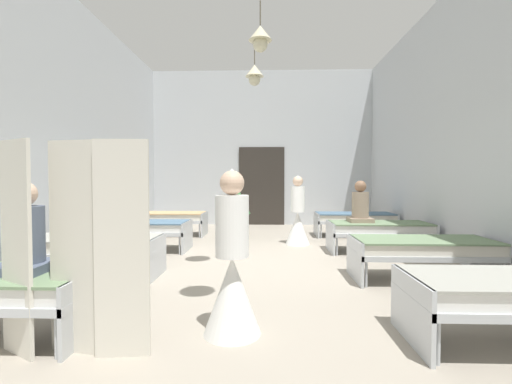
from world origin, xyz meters
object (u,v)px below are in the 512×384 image
Objects in this scene: nurse_near_aisle at (232,275)px; patient_seated_primary at (25,238)px; bed_left_row_1 at (92,246)px; bed_left_row_3 at (168,218)px; privacy_screen at (70,248)px; patient_seated_secondary at (360,207)px; bed_right_row_3 at (354,218)px; potted_plant at (238,205)px; bed_right_row_2 at (379,229)px; bed_left_row_2 at (140,228)px; bed_right_row_1 at (423,249)px; nurse_mid_aisle at (298,220)px.

patient_seated_primary is at bearing 90.33° from nurse_near_aisle.
bed_left_row_3 is (0.00, 3.80, 0.00)m from bed_left_row_1.
bed_left_row_1 is 2.42m from privacy_screen.
privacy_screen is (-3.35, -4.13, -0.02)m from patient_seated_secondary.
bed_right_row_3 is (4.65, 0.00, 0.00)m from bed_left_row_3.
potted_plant is at bearing 75.76° from patient_seated_primary.
nurse_near_aisle reaches higher than bed_right_row_2.
bed_left_row_1 is 1.90m from bed_left_row_2.
bed_right_row_1 is 3.03m from nurse_near_aisle.
bed_left_row_3 is (-4.65, 3.80, 0.00)m from bed_right_row_1.
bed_right_row_2 is at bearing 0.00° from bed_left_row_2.
bed_right_row_2 is 1.28× the size of nurse_near_aisle.
bed_right_row_1 is 1.12× the size of privacy_screen.
patient_seated_secondary is at bearing -100.65° from bed_right_row_3.
bed_right_row_1 is at bearing -79.77° from patient_seated_secondary.
bed_left_row_1 is 1.00× the size of bed_right_row_1.
patient_seated_secondary is (-0.35, 0.04, 0.43)m from bed_right_row_2.
bed_right_row_3 is at bearing 39.28° from bed_left_row_1.
privacy_screen is at bearing -121.69° from bed_right_row_3.
bed_right_row_2 is 1.67m from nurse_mid_aisle.
bed_right_row_1 is at bearing 23.38° from patient_seated_primary.
bed_right_row_3 is 2.38× the size of patient_seated_secondary.
nurse_mid_aisle is 5.32m from privacy_screen.
bed_left_row_3 is at bearing 157.76° from bed_right_row_2.
potted_plant is at bearing -179.15° from bed_right_row_3.
patient_seated_secondary reaches higher than bed_right_row_3.
bed_left_row_2 is 3.24m from nurse_mid_aisle.
nurse_mid_aisle is (-1.49, -1.16, 0.09)m from bed_right_row_3.
bed_right_row_1 is 1.60× the size of potted_plant.
privacy_screen is at bearing -80.98° from bed_left_row_3.
patient_seated_secondary reaches higher than bed_right_row_2.
bed_left_row_3 is at bearing 178.62° from potted_plant.
bed_right_row_1 is (4.65, 0.00, 0.00)m from bed_left_row_1.
bed_left_row_2 is 1.00× the size of bed_left_row_3.
bed_left_row_1 and bed_right_row_3 have the same top height.
bed_left_row_1 is 4.17m from potted_plant.
privacy_screen is at bearing -65.48° from nurse_mid_aisle.
bed_right_row_1 is 5.02m from bed_left_row_2.
privacy_screen is (-1.23, -0.42, 0.32)m from nurse_near_aisle.
patient_seated_primary is at bearing -79.33° from bed_left_row_1.
patient_seated_primary is 5.48m from patient_seated_secondary.
nurse_near_aisle is (2.18, -3.67, 0.09)m from bed_left_row_2.
potted_plant is (1.77, 3.76, 0.33)m from bed_left_row_1.
patient_seated_secondary is (1.14, -0.70, 0.34)m from nurse_mid_aisle.
nurse_mid_aisle is 1.86× the size of patient_seated_secondary.
bed_left_row_2 is at bearing 95.32° from patient_seated_primary.
bed_left_row_2 and bed_right_row_3 have the same top height.
patient_seated_primary reaches higher than bed_right_row_1.
nurse_near_aisle is at bearing -85.76° from potted_plant.
bed_right_row_3 is 6.09m from nurse_near_aisle.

